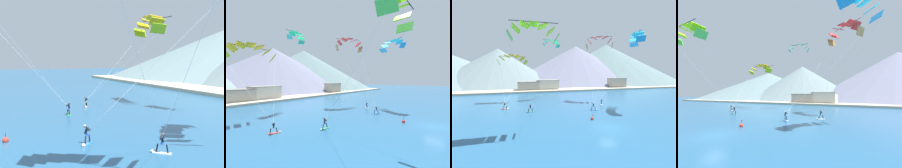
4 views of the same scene
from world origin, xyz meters
The scene contains 17 objects.
ground_plane centered at (0.00, 0.00, 0.00)m, with size 400.00×400.00×0.00m, color #23567F.
kitesurfer_near_lead centered at (-16.45, 17.03, 0.44)m, with size 1.75×1.09×1.64m.
kitesurfer_near_trail centered at (7.50, 15.01, 0.43)m, with size 1.50×1.53×1.62m.
kitesurfer_mid_center centered at (-11.27, 12.91, 0.51)m, with size 1.76×0.57×1.74m.
kitesurfer_far_left centered at (3.12, 10.56, 0.53)m, with size 1.53×1.50×1.76m.
parafoil_kite_near_lead centered at (-15.22, 27.12, 12.66)m, with size 8.93×11.35×12.62m.
parafoil_kite_near_trail centered at (14.57, 11.16, 17.14)m, with size 10.01×8.19×17.11m.
parafoil_kite_mid_center centered at (-10.98, 2.83, 14.72)m, with size 7.61×10.93×14.47m.
parafoil_kite_far_left centered at (11.01, 22.80, 18.34)m, with size 11.96×15.23×18.53m.
parafoil_kite_distant_high_outer centered at (-2.86, 29.90, 18.59)m, with size 6.30×3.70×2.64m.
race_marker_buoy centered at (-0.52, 4.41, 0.16)m, with size 0.56×0.56×1.02m.
shoreline_strip centered at (0.00, 48.62, 0.35)m, with size 180.00×10.00×0.70m, color #BCAD8E.
shore_building_harbour_front centered at (-9.56, 51.26, 2.23)m, with size 9.90×6.99×4.44m.
shore_building_promenade_mid centered at (37.66, 50.61, 2.80)m, with size 9.25×5.07×5.57m.
shore_building_quay_east centered at (-0.45, 51.12, 2.57)m, with size 10.12×6.12×5.12m.
mountain_peak_east_shoulder centered at (64.92, 107.07, 17.36)m, with size 121.91×121.91×34.72m.
mountain_peak_far_spur centered at (34.53, 106.52, 15.89)m, with size 115.38×115.38×31.77m.
Camera 2 is at (-27.46, -1.82, 7.18)m, focal length 24.00 mm.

